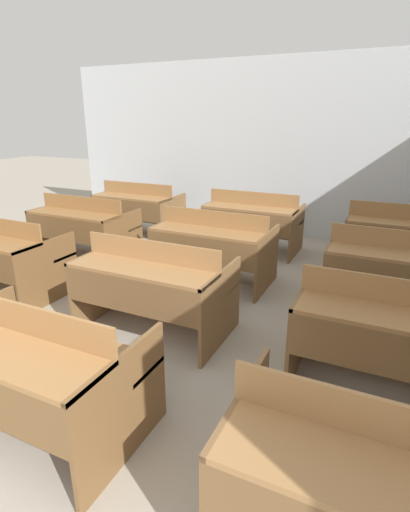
% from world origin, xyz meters
% --- Properties ---
extents(wall_back, '(7.25, 0.06, 2.76)m').
position_xyz_m(wall_back, '(0.00, 6.33, 1.38)').
color(wall_back, silver).
rests_on(wall_back, ground_plane).
extents(bench_front_center, '(1.31, 0.82, 0.87)m').
position_xyz_m(bench_front_center, '(0.22, 1.25, 0.47)').
color(bench_front_center, brown).
rests_on(bench_front_center, ground_plane).
extents(bench_front_right, '(1.31, 0.82, 0.87)m').
position_xyz_m(bench_front_right, '(2.18, 1.25, 0.47)').
color(bench_front_right, brown).
rests_on(bench_front_right, ground_plane).
extents(bench_second_left, '(1.31, 0.82, 0.87)m').
position_xyz_m(bench_second_left, '(-1.73, 2.60, 0.47)').
color(bench_second_left, brown).
rests_on(bench_second_left, ground_plane).
extents(bench_second_center, '(1.31, 0.82, 0.87)m').
position_xyz_m(bench_second_center, '(0.22, 2.60, 0.47)').
color(bench_second_center, brown).
rests_on(bench_second_center, ground_plane).
extents(bench_second_right, '(1.31, 0.82, 0.87)m').
position_xyz_m(bench_second_right, '(2.18, 2.58, 0.47)').
color(bench_second_right, brown).
rests_on(bench_second_right, ground_plane).
extents(bench_third_left, '(1.31, 0.82, 0.87)m').
position_xyz_m(bench_third_left, '(-1.73, 3.91, 0.47)').
color(bench_third_left, brown).
rests_on(bench_third_left, ground_plane).
extents(bench_third_center, '(1.31, 0.82, 0.87)m').
position_xyz_m(bench_third_center, '(0.23, 3.89, 0.47)').
color(bench_third_center, brown).
rests_on(bench_third_center, ground_plane).
extents(bench_third_right, '(1.31, 0.82, 0.87)m').
position_xyz_m(bench_third_right, '(2.18, 3.91, 0.47)').
color(bench_third_right, brown).
rests_on(bench_third_right, ground_plane).
extents(bench_back_left, '(1.31, 0.82, 0.87)m').
position_xyz_m(bench_back_left, '(-1.74, 5.22, 0.47)').
color(bench_back_left, brown).
rests_on(bench_back_left, ground_plane).
extents(bench_back_center, '(1.31, 0.82, 0.87)m').
position_xyz_m(bench_back_center, '(0.24, 5.24, 0.47)').
color(bench_back_center, brown).
rests_on(bench_back_center, ground_plane).
extents(bench_back_right, '(1.31, 0.82, 0.87)m').
position_xyz_m(bench_back_right, '(2.21, 5.22, 0.47)').
color(bench_back_right, brown).
rests_on(bench_back_right, ground_plane).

